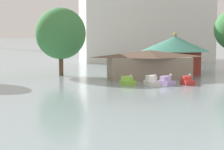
# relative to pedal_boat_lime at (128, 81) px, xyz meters

# --- Properties ---
(pedal_boat_lime) EXTENTS (2.11, 2.71, 1.54)m
(pedal_boat_lime) POSITION_rel_pedal_boat_lime_xyz_m (0.00, 0.00, 0.00)
(pedal_boat_lime) COLOR #8CCC3F
(pedal_boat_lime) RESTS_ON ground
(pedal_boat_white) EXTENTS (1.74, 3.00, 1.73)m
(pedal_boat_white) POSITION_rel_pedal_boat_lime_xyz_m (3.12, -1.71, 0.08)
(pedal_boat_white) COLOR white
(pedal_boat_white) RESTS_ON ground
(pedal_boat_lavender) EXTENTS (2.12, 2.65, 1.72)m
(pedal_boat_lavender) POSITION_rel_pedal_boat_lime_xyz_m (5.34, -1.58, 0.05)
(pedal_boat_lavender) COLOR #B299D8
(pedal_boat_lavender) RESTS_ON ground
(pedal_boat_red) EXTENTS (1.43, 2.31, 1.68)m
(pedal_boat_red) POSITION_rel_pedal_boat_lime_xyz_m (8.41, -1.77, 0.02)
(pedal_boat_red) COLOR red
(pedal_boat_red) RESTS_ON ground
(boathouse) EXTENTS (14.12, 6.66, 4.69)m
(boathouse) POSITION_rel_pedal_boat_lime_xyz_m (5.16, 6.82, 1.97)
(boathouse) COLOR gray
(boathouse) RESTS_ON ground
(green_roof_pavilion) EXTENTS (12.83, 12.83, 7.65)m
(green_roof_pavilion) POSITION_rel_pedal_boat_lime_xyz_m (12.45, 14.60, 3.48)
(green_roof_pavilion) COLOR #993328
(green_roof_pavilion) RESTS_ON ground
(shoreline_tree_mid) EXTENTS (8.83, 8.83, 11.95)m
(shoreline_tree_mid) POSITION_rel_pedal_boat_lime_xyz_m (-8.78, 14.25, 6.95)
(shoreline_tree_mid) COLOR brown
(shoreline_tree_mid) RESTS_ON ground
(background_building_block) EXTENTS (35.89, 18.44, 26.47)m
(background_building_block) POSITION_rel_pedal_boat_lime_xyz_m (16.75, 51.66, 12.78)
(background_building_block) COLOR silver
(background_building_block) RESTS_ON ground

